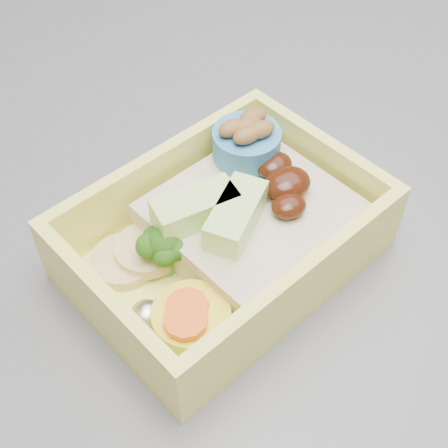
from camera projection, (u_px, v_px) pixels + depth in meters
bento_box at (229, 230)px, 0.43m from camera, size 0.23×0.19×0.07m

